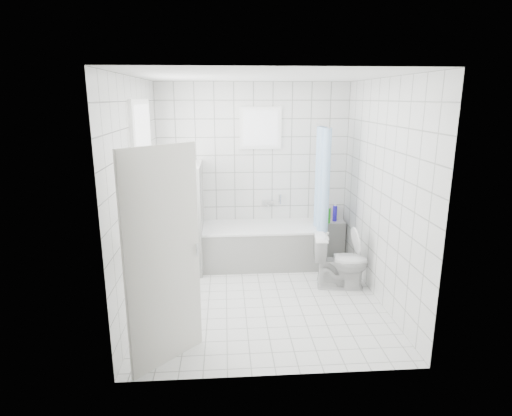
{
  "coord_description": "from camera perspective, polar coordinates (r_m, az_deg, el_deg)",
  "views": [
    {
      "loc": [
        -0.42,
        -4.76,
        2.38
      ],
      "look_at": [
        -0.05,
        0.35,
        1.05
      ],
      "focal_mm": 30.0,
      "sensor_mm": 36.0,
      "label": 1
    }
  ],
  "objects": [
    {
      "name": "partition_wall",
      "position": [
        6.07,
        -7.85,
        -1.16
      ],
      "size": [
        0.15,
        0.85,
        1.5
      ],
      "primitive_type": "cube",
      "color": "white",
      "rests_on": "ground"
    },
    {
      "name": "bathtub",
      "position": [
        6.27,
        0.94,
        -4.93
      ],
      "size": [
        1.75,
        0.77,
        0.58
      ],
      "color": "white",
      "rests_on": "ground"
    },
    {
      "name": "ceiling",
      "position": [
        4.78,
        0.9,
        17.19
      ],
      "size": [
        3.0,
        3.0,
        0.0
      ],
      "primitive_type": "plane",
      "rotation": [
        3.14,
        0.0,
        0.0
      ],
      "color": "white",
      "rests_on": "ground"
    },
    {
      "name": "ledge_bottles",
      "position": [
        6.56,
        9.93,
        -0.86
      ],
      "size": [
        0.19,
        0.18,
        0.24
      ],
      "color": "#ED1B45",
      "rests_on": "tiled_ledge"
    },
    {
      "name": "window_sill",
      "position": [
        5.36,
        -13.58,
        -2.35
      ],
      "size": [
        0.18,
        1.02,
        0.08
      ],
      "primitive_type": "cube",
      "color": "white",
      "rests_on": "wall_left"
    },
    {
      "name": "tub_faucet",
      "position": [
        6.44,
        1.59,
        0.79
      ],
      "size": [
        0.18,
        0.06,
        0.06
      ],
      "primitive_type": "cube",
      "color": "silver",
      "rests_on": "wall_back"
    },
    {
      "name": "wall_right",
      "position": [
        5.21,
        16.38,
        1.99
      ],
      "size": [
        0.02,
        3.0,
        2.6
      ],
      "primitive_type": "cube",
      "color": "white",
      "rests_on": "ground"
    },
    {
      "name": "window_left",
      "position": [
        5.21,
        -14.55,
        5.47
      ],
      "size": [
        0.01,
        0.9,
        1.4
      ],
      "primitive_type": "cube",
      "color": "white",
      "rests_on": "wall_left"
    },
    {
      "name": "window_back",
      "position": [
        6.25,
        0.62,
        10.6
      ],
      "size": [
        0.5,
        0.01,
        0.5
      ],
      "primitive_type": "cube",
      "color": "white",
      "rests_on": "wall_back"
    },
    {
      "name": "tiled_ledge",
      "position": [
        6.68,
        9.91,
        -4.04
      ],
      "size": [
        0.4,
        0.24,
        0.55
      ],
      "primitive_type": "cube",
      "color": "white",
      "rests_on": "ground"
    },
    {
      "name": "curtain_rod",
      "position": [
        6.02,
        8.9,
        10.76
      ],
      "size": [
        0.02,
        0.8,
        0.02
      ],
      "primitive_type": "cylinder",
      "rotation": [
        1.57,
        0.0,
        0.0
      ],
      "color": "silver",
      "rests_on": "wall_back"
    },
    {
      "name": "wall_front",
      "position": [
        3.46,
        2.99,
        -3.64
      ],
      "size": [
        2.8,
        0.02,
        2.6
      ],
      "primitive_type": "cube",
      "color": "white",
      "rests_on": "ground"
    },
    {
      "name": "wall_back",
      "position": [
        6.37,
        -0.33,
        4.78
      ],
      "size": [
        2.8,
        0.02,
        2.6
      ],
      "primitive_type": "cube",
      "color": "white",
      "rests_on": "ground"
    },
    {
      "name": "toilet",
      "position": [
        5.6,
        11.22,
        -7.02
      ],
      "size": [
        0.73,
        0.48,
        0.7
      ],
      "primitive_type": "imported",
      "rotation": [
        0.0,
        0.0,
        1.43
      ],
      "color": "white",
      "rests_on": "ground"
    },
    {
      "name": "ground",
      "position": [
        5.34,
        0.79,
        -11.93
      ],
      "size": [
        3.0,
        3.0,
        0.0
      ],
      "primitive_type": "plane",
      "color": "white",
      "rests_on": "ground"
    },
    {
      "name": "door",
      "position": [
        3.87,
        -12.22,
        -6.69
      ],
      "size": [
        0.58,
        0.6,
        2.0
      ],
      "primitive_type": "cube",
      "rotation": [
        0.0,
        0.0,
        -0.77
      ],
      "color": "silver",
      "rests_on": "ground"
    },
    {
      "name": "shower_curtain",
      "position": [
        6.02,
        8.84,
        2.1
      ],
      "size": [
        0.14,
        0.48,
        1.78
      ],
      "primitive_type": null,
      "color": "#509AEB",
      "rests_on": "curtain_rod"
    },
    {
      "name": "sill_bottles",
      "position": [
        5.4,
        -13.42,
        -0.33
      ],
      "size": [
        0.18,
        0.43,
        0.33
      ],
      "color": "pink",
      "rests_on": "window_sill"
    },
    {
      "name": "wall_left",
      "position": [
        4.98,
        -15.44,
        1.5
      ],
      "size": [
        0.02,
        3.0,
        2.6
      ],
      "primitive_type": "cube",
      "color": "white",
      "rests_on": "ground"
    }
  ]
}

